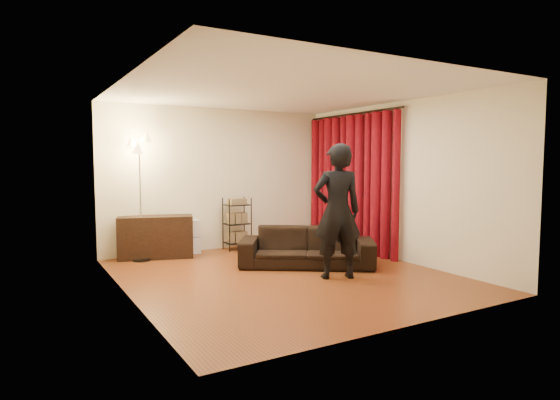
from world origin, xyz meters
TOP-DOWN VIEW (x-y plane):
  - floor at (0.00, 0.00)m, footprint 5.00×5.00m
  - ceiling at (0.00, 0.00)m, footprint 5.00×5.00m
  - wall_back at (0.00, 2.50)m, footprint 5.00×0.00m
  - wall_front at (0.00, -2.50)m, footprint 5.00×0.00m
  - wall_left at (-2.25, 0.00)m, footprint 0.00×5.00m
  - wall_right at (2.25, 0.00)m, footprint 0.00×5.00m
  - curtain_rod at (2.15, 1.12)m, footprint 0.04×2.65m
  - curtain at (2.13, 1.12)m, footprint 0.22×2.65m
  - sofa at (0.63, 0.35)m, footprint 2.24×1.87m
  - person at (0.58, -0.51)m, footprint 0.83×0.68m
  - media_cabinet at (-1.31, 2.23)m, footprint 1.35×0.82m
  - storage_boxes at (-0.68, 2.31)m, footprint 0.38×0.30m
  - wire_shelf at (0.25, 2.21)m, footprint 0.53×0.45m
  - floor_lamp at (-1.59, 2.11)m, footprint 0.49×0.49m

SIDE VIEW (x-z plane):
  - floor at x=0.00m, z-range 0.00..0.00m
  - storage_boxes at x=-0.68m, z-range 0.00..0.62m
  - sofa at x=0.63m, z-range 0.00..0.62m
  - media_cabinet at x=-1.31m, z-range 0.00..0.74m
  - wire_shelf at x=0.25m, z-range 0.00..1.00m
  - person at x=0.58m, z-range 0.00..1.95m
  - floor_lamp at x=-1.59m, z-range 0.00..2.13m
  - curtain at x=2.13m, z-range 0.00..2.55m
  - wall_back at x=0.00m, z-range -1.15..3.85m
  - wall_front at x=0.00m, z-range -1.15..3.85m
  - wall_left at x=-2.25m, z-range -1.15..3.85m
  - wall_right at x=2.25m, z-range -1.15..3.85m
  - curtain_rod at x=2.15m, z-range 2.56..2.60m
  - ceiling at x=0.00m, z-range 2.70..2.70m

